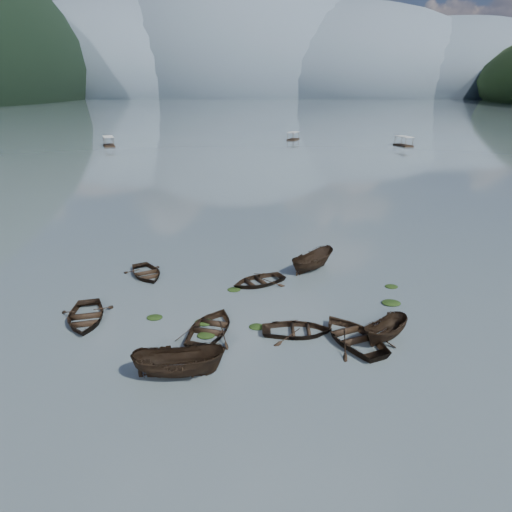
{
  "coord_description": "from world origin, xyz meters",
  "views": [
    {
      "loc": [
        0.98,
        -19.14,
        13.45
      ],
      "look_at": [
        0.0,
        12.0,
        2.0
      ],
      "focal_mm": 32.0,
      "sensor_mm": 36.0,
      "label": 1
    }
  ],
  "objects_px": {
    "rowboat_3": "(353,341)",
    "pontoon_centre": "(293,140)",
    "rowboat_0": "(86,321)",
    "pontoon_left": "(109,146)"
  },
  "relations": [
    {
      "from": "pontoon_left",
      "to": "rowboat_3",
      "type": "bearing_deg",
      "value": -87.75
    },
    {
      "from": "rowboat_0",
      "to": "pontoon_left",
      "type": "bearing_deg",
      "value": 91.81
    },
    {
      "from": "pontoon_left",
      "to": "pontoon_centre",
      "type": "bearing_deg",
      "value": -4.79
    },
    {
      "from": "rowboat_0",
      "to": "pontoon_centre",
      "type": "bearing_deg",
      "value": 64.63
    },
    {
      "from": "pontoon_centre",
      "to": "pontoon_left",
      "type": "bearing_deg",
      "value": -140.85
    },
    {
      "from": "rowboat_3",
      "to": "pontoon_left",
      "type": "distance_m",
      "value": 102.89
    },
    {
      "from": "rowboat_3",
      "to": "pontoon_left",
      "type": "height_order",
      "value": "pontoon_left"
    },
    {
      "from": "pontoon_left",
      "to": "pontoon_centre",
      "type": "xyz_separation_m",
      "value": [
        46.7,
        16.11,
        0.0
      ]
    },
    {
      "from": "rowboat_0",
      "to": "pontoon_centre",
      "type": "distance_m",
      "value": 108.11
    },
    {
      "from": "rowboat_3",
      "to": "pontoon_centre",
      "type": "height_order",
      "value": "pontoon_centre"
    }
  ]
}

